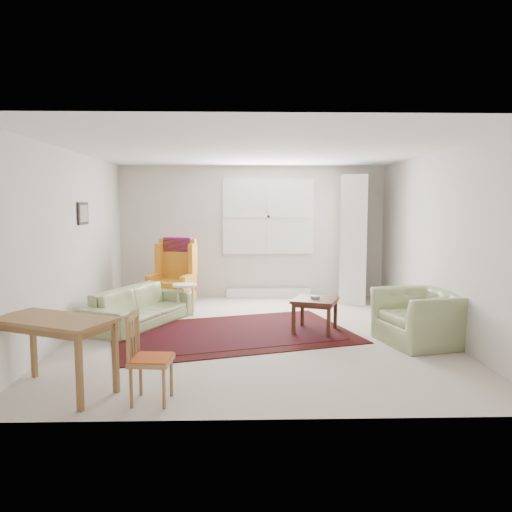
{
  "coord_description": "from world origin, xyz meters",
  "views": [
    {
      "loc": [
        -0.19,
        -6.73,
        1.79
      ],
      "look_at": [
        0.0,
        0.3,
        1.05
      ],
      "focal_mm": 35.0,
      "sensor_mm": 36.0,
      "label": 1
    }
  ],
  "objects_px": {
    "coffee_table": "(315,315)",
    "cabinet": "(354,239)",
    "desk_chair": "(151,358)",
    "desk": "(54,356)",
    "armchair": "(422,312)",
    "stool": "(185,300)",
    "sofa": "(141,299)",
    "wingback_chair": "(172,273)"
  },
  "relations": [
    {
      "from": "coffee_table",
      "to": "cabinet",
      "type": "distance_m",
      "value": 2.64
    },
    {
      "from": "desk_chair",
      "to": "desk",
      "type": "bearing_deg",
      "value": 80.25
    },
    {
      "from": "coffee_table",
      "to": "cabinet",
      "type": "relative_size",
      "value": 0.25
    },
    {
      "from": "armchair",
      "to": "stool",
      "type": "relative_size",
      "value": 2.01
    },
    {
      "from": "armchair",
      "to": "desk_chair",
      "type": "relative_size",
      "value": 1.26
    },
    {
      "from": "sofa",
      "to": "desk",
      "type": "relative_size",
      "value": 1.65
    },
    {
      "from": "coffee_table",
      "to": "desk",
      "type": "height_order",
      "value": "desk"
    },
    {
      "from": "stool",
      "to": "armchair",
      "type": "bearing_deg",
      "value": -27.75
    },
    {
      "from": "coffee_table",
      "to": "desk",
      "type": "bearing_deg",
      "value": -141.77
    },
    {
      "from": "sofa",
      "to": "desk",
      "type": "xyz_separation_m",
      "value": [
        -0.27,
        -2.68,
        -0.02
      ]
    },
    {
      "from": "wingback_chair",
      "to": "cabinet",
      "type": "distance_m",
      "value": 3.35
    },
    {
      "from": "armchair",
      "to": "coffee_table",
      "type": "height_order",
      "value": "armchair"
    },
    {
      "from": "sofa",
      "to": "armchair",
      "type": "relative_size",
      "value": 1.82
    },
    {
      "from": "stool",
      "to": "desk",
      "type": "relative_size",
      "value": 0.45
    },
    {
      "from": "cabinet",
      "to": "desk",
      "type": "xyz_separation_m",
      "value": [
        -3.82,
        -4.45,
        -0.79
      ]
    },
    {
      "from": "stool",
      "to": "desk_chair",
      "type": "distance_m",
      "value": 3.53
    },
    {
      "from": "stool",
      "to": "coffee_table",
      "type": "bearing_deg",
      "value": -28.97
    },
    {
      "from": "wingback_chair",
      "to": "desk",
      "type": "bearing_deg",
      "value": -85.04
    },
    {
      "from": "coffee_table",
      "to": "stool",
      "type": "height_order",
      "value": "stool"
    },
    {
      "from": "sofa",
      "to": "desk_chair",
      "type": "bearing_deg",
      "value": -142.48
    },
    {
      "from": "coffee_table",
      "to": "stool",
      "type": "relative_size",
      "value": 1.12
    },
    {
      "from": "sofa",
      "to": "wingback_chair",
      "type": "xyz_separation_m",
      "value": [
        0.29,
        1.25,
        0.22
      ]
    },
    {
      "from": "cabinet",
      "to": "desk",
      "type": "bearing_deg",
      "value": -117.68
    },
    {
      "from": "armchair",
      "to": "wingback_chair",
      "type": "height_order",
      "value": "wingback_chair"
    },
    {
      "from": "sofa",
      "to": "wingback_chair",
      "type": "relative_size",
      "value": 1.57
    },
    {
      "from": "sofa",
      "to": "armchair",
      "type": "height_order",
      "value": "armchair"
    },
    {
      "from": "armchair",
      "to": "cabinet",
      "type": "bearing_deg",
      "value": 170.22
    },
    {
      "from": "cabinet",
      "to": "coffee_table",
      "type": "bearing_deg",
      "value": -101.57
    },
    {
      "from": "coffee_table",
      "to": "desk_chair",
      "type": "distance_m",
      "value": 3.06
    },
    {
      "from": "coffee_table",
      "to": "cabinet",
      "type": "height_order",
      "value": "cabinet"
    },
    {
      "from": "wingback_chair",
      "to": "desk_chair",
      "type": "height_order",
      "value": "wingback_chair"
    },
    {
      "from": "cabinet",
      "to": "desk_chair",
      "type": "distance_m",
      "value": 5.55
    },
    {
      "from": "desk",
      "to": "coffee_table",
      "type": "bearing_deg",
      "value": 38.23
    },
    {
      "from": "sofa",
      "to": "coffee_table",
      "type": "xyz_separation_m",
      "value": [
        2.52,
        -0.48,
        -0.14
      ]
    },
    {
      "from": "sofa",
      "to": "desk",
      "type": "bearing_deg",
      "value": -161.48
    },
    {
      "from": "sofa",
      "to": "stool",
      "type": "xyz_separation_m",
      "value": [
        0.58,
        0.6,
        -0.12
      ]
    },
    {
      "from": "cabinet",
      "to": "desk_chair",
      "type": "relative_size",
      "value": 2.8
    },
    {
      "from": "armchair",
      "to": "coffee_table",
      "type": "distance_m",
      "value": 1.43
    },
    {
      "from": "coffee_table",
      "to": "stool",
      "type": "distance_m",
      "value": 2.22
    },
    {
      "from": "wingback_chair",
      "to": "coffee_table",
      "type": "distance_m",
      "value": 2.85
    },
    {
      "from": "sofa",
      "to": "wingback_chair",
      "type": "height_order",
      "value": "wingback_chair"
    },
    {
      "from": "desk",
      "to": "sofa",
      "type": "bearing_deg",
      "value": 84.18
    }
  ]
}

